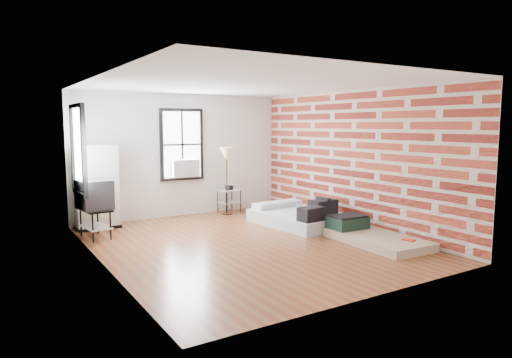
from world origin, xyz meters
TOP-DOWN VIEW (x-y plane):
  - ground at (0.00, 0.00)m, footprint 6.00×6.00m
  - room_shell at (0.23, 0.36)m, footprint 5.02×6.02m
  - mattress_main at (1.75, 0.74)m, footprint 1.59×2.06m
  - mattress_bare at (1.93, -1.06)m, footprint 1.07×1.91m
  - wardrobe at (-2.00, 2.65)m, footprint 0.86×0.50m
  - side_table at (1.09, 2.72)m, footprint 0.56×0.48m
  - floor_lamp at (0.93, 2.53)m, footprint 0.34×0.34m
  - tv_stand at (-2.21, 1.83)m, footprint 0.61×0.82m

SIDE VIEW (x-z plane):
  - ground at x=0.00m, z-range 0.00..0.00m
  - mattress_bare at x=1.93m, z-range -0.08..0.32m
  - mattress_main at x=1.75m, z-range -0.14..0.49m
  - side_table at x=1.09m, z-range 0.11..0.77m
  - tv_stand at x=-2.21m, z-range 0.24..1.33m
  - wardrobe at x=-2.00m, z-range 0.00..1.69m
  - floor_lamp at x=0.93m, z-range 0.56..2.14m
  - room_shell at x=0.23m, z-range 0.33..3.14m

